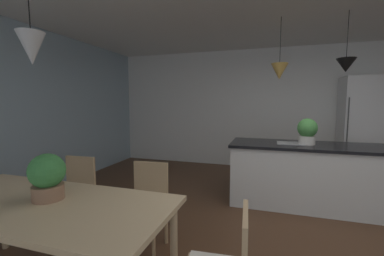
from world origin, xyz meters
name	(u,v)px	position (x,y,z in m)	size (l,w,h in m)	color
ground_plane	(310,251)	(0.00, 0.00, -0.02)	(10.00, 8.40, 0.04)	#4C301E
wall_back_kitchen	(290,109)	(0.00, 3.26, 1.35)	(10.00, 0.12, 2.70)	white
window_wall_left_glazing	(9,113)	(-4.06, 0.00, 1.35)	(0.06, 8.40, 2.70)	#9EB7C6
dining_table	(41,210)	(-2.06, -1.27, 0.69)	(2.03, 0.88, 0.75)	#D1B284
chair_far_left	(74,193)	(-2.52, -0.46, 0.47)	(0.42, 0.42, 0.87)	tan
chair_far_right	(146,203)	(-1.61, -0.46, 0.47)	(0.42, 0.42, 0.87)	tan
kitchen_island	(306,174)	(0.10, 1.19, 0.46)	(2.15, 0.83, 0.91)	silver
refrigerator	(361,129)	(1.27, 2.86, 1.00)	(0.72, 0.67, 1.99)	silver
pendant_over_table	(32,48)	(-2.15, -1.19, 1.90)	(0.20, 0.20, 0.93)	black
pendant_over_island_main	(279,71)	(-0.32, 1.19, 1.94)	(0.24, 0.24, 0.87)	black
pendant_over_island_aux	(346,65)	(0.52, 1.19, 1.99)	(0.25, 0.25, 0.80)	black
potted_plant_on_island	(307,131)	(0.09, 1.19, 1.10)	(0.27, 0.27, 0.37)	beige
potted_plant_on_table	(47,176)	(-2.04, -1.22, 0.94)	(0.26, 0.26, 0.36)	#8C664C
vase_on_dining_table	(53,184)	(-2.05, -1.16, 0.85)	(0.09, 0.09, 0.20)	silver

